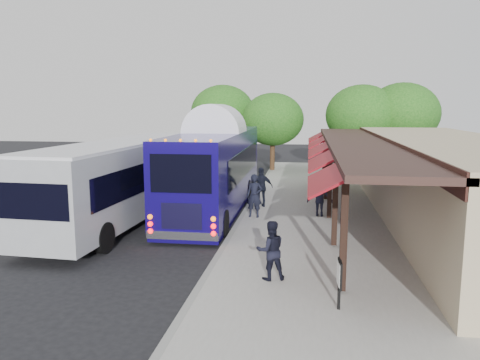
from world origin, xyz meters
The scene contains 15 objects.
ground centered at (0.00, 0.00, 0.00)m, with size 90.00×90.00×0.00m, color black.
sidewalk centered at (5.00, 4.00, 0.07)m, with size 10.00×40.00×0.15m, color #9E9B93.
curb centered at (0.05, 4.00, 0.07)m, with size 0.20×40.00×0.16m, color gray.
station_shelter centered at (8.38, 4.00, 1.85)m, with size 8.15×20.00×3.60m.
coach_bus centered at (-1.45, 5.76, 2.13)m, with size 2.68×12.43×3.96m.
city_bus centered at (-4.91, 3.18, 1.89)m, with size 3.42×12.85×3.42m.
ped_a centered at (0.60, 3.95, 1.08)m, with size 0.68×0.44×1.85m, color black.
ped_b centered at (1.89, -3.30, 0.98)m, with size 0.81×0.63×1.66m, color black.
ped_c centered at (0.70, 6.04, 1.09)m, with size 1.10×0.46×1.88m, color black.
ped_d centered at (3.40, 4.55, 1.02)m, with size 1.13×0.65×1.75m, color black.
sign_board centered at (3.64, -5.00, 0.96)m, with size 0.10×0.55×1.20m.
tree_left centered at (0.20, 19.16, 3.90)m, with size 4.57×4.57×5.86m.
tree_mid centered at (6.49, 18.16, 4.25)m, with size 4.98×4.98×6.38m.
tree_right centered at (9.30, 18.59, 4.34)m, with size 5.09×5.09×6.52m.
tree_far centered at (-4.05, 21.93, 4.39)m, with size 5.14×5.14×6.58m.
Camera 1 is at (2.84, -15.64, 4.89)m, focal length 35.00 mm.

